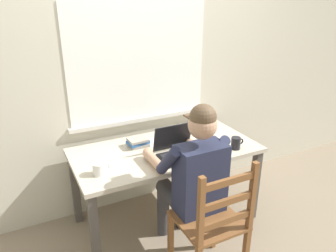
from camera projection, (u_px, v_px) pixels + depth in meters
ground_plane at (166, 218)px, 2.94m from camera, size 8.00×8.00×0.00m
back_wall at (142, 67)px, 2.83m from camera, size 6.00×0.08×2.60m
desk at (166, 158)px, 2.71m from camera, size 1.52×0.75×0.70m
seated_person at (192, 175)px, 2.30m from camera, size 0.50×0.60×1.25m
wooden_chair at (213, 224)px, 2.15m from camera, size 0.42×0.42×0.95m
laptop at (178, 149)px, 2.55m from camera, size 0.33×0.28×0.23m
computer_mouse at (207, 148)px, 2.65m from camera, size 0.06×0.10×0.03m
coffee_mug_white at (99, 169)px, 2.27m from camera, size 0.13×0.09×0.09m
coffee_mug_dark at (169, 133)px, 2.85m from camera, size 0.12×0.08×0.09m
coffee_mug_spare at (236, 143)px, 2.65m from camera, size 0.12×0.08×0.10m
book_stack_main at (138, 142)px, 2.70m from camera, size 0.19×0.14×0.07m
paper_pile_near_laptop at (220, 142)px, 2.78m from camera, size 0.24×0.22×0.01m
paper_pile_back_corner at (161, 142)px, 2.78m from camera, size 0.24×0.24×0.00m
landscape_photo_print at (197, 143)px, 2.77m from camera, size 0.15×0.12×0.00m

